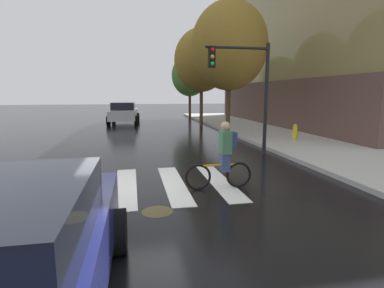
# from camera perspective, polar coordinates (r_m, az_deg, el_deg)

# --- Properties ---
(ground_plane) EXTENTS (120.00, 120.00, 0.00)m
(ground_plane) POSITION_cam_1_polar(r_m,az_deg,el_deg) (7.99, -10.68, -7.82)
(ground_plane) COLOR black
(crosswalk_stripes) EXTENTS (5.52, 3.46, 0.01)m
(crosswalk_stripes) POSITION_cam_1_polar(r_m,az_deg,el_deg) (7.99, -12.44, -7.84)
(crosswalk_stripes) COLOR silver
(crosswalk_stripes) RESTS_ON ground
(manhole_cover) EXTENTS (0.64, 0.64, 0.01)m
(manhole_cover) POSITION_cam_1_polar(r_m,az_deg,el_deg) (6.28, -6.58, -12.58)
(manhole_cover) COLOR #473D1E
(manhole_cover) RESTS_ON ground
(sedan_mid) EXTENTS (2.50, 4.93, 1.67)m
(sedan_mid) POSITION_cam_1_polar(r_m,az_deg,el_deg) (24.50, -12.78, 5.84)
(sedan_mid) COLOR #B7B7BC
(sedan_mid) RESTS_ON ground
(cyclist) EXTENTS (1.71, 0.36, 1.69)m
(cyclist) POSITION_cam_1_polar(r_m,az_deg,el_deg) (7.48, 6.03, -2.21)
(cyclist) COLOR black
(cyclist) RESTS_ON ground
(traffic_light_near) EXTENTS (2.47, 0.28, 4.20)m
(traffic_light_near) POSITION_cam_1_polar(r_m,az_deg,el_deg) (11.62, 10.20, 11.88)
(traffic_light_near) COLOR black
(traffic_light_near) RESTS_ON ground
(fire_hydrant) EXTENTS (0.33, 0.22, 0.78)m
(fire_hydrant) POSITION_cam_1_polar(r_m,az_deg,el_deg) (15.10, 18.91, 2.09)
(fire_hydrant) COLOR gold
(fire_hydrant) RESTS_ON sidewalk
(street_tree_near) EXTENTS (3.99, 3.99, 7.09)m
(street_tree_near) POSITION_cam_1_polar(r_m,az_deg,el_deg) (16.60, 7.07, 17.93)
(street_tree_near) COLOR #4C3823
(street_tree_near) RESTS_ON ground
(street_tree_mid) EXTENTS (3.91, 3.91, 6.95)m
(street_tree_mid) POSITION_cam_1_polar(r_m,az_deg,el_deg) (22.35, 1.81, 15.57)
(street_tree_mid) COLOR #4C3823
(street_tree_mid) RESTS_ON ground
(street_tree_far) EXTENTS (3.31, 3.31, 5.88)m
(street_tree_far) POSITION_cam_1_polar(r_m,az_deg,el_deg) (28.29, -0.43, 12.85)
(street_tree_far) COLOR #4C3823
(street_tree_far) RESTS_ON ground
(corner_building) EXTENTS (16.57, 20.48, 15.01)m
(corner_building) POSITION_cam_1_polar(r_m,az_deg,el_deg) (27.59, 31.28, 18.89)
(corner_building) COLOR brown
(corner_building) RESTS_ON ground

